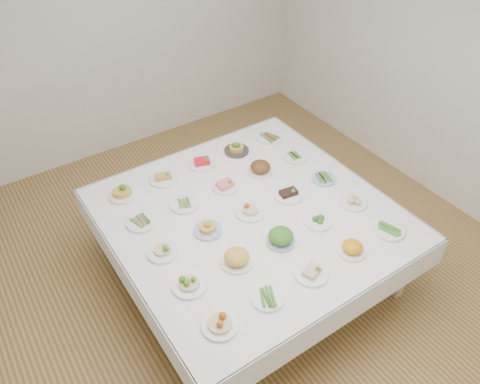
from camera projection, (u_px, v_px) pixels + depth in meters
room_envelope at (230, 93)px, 3.33m from camera, size 5.02×5.02×2.81m
display_table at (250, 219)px, 4.00m from camera, size 2.28×2.28×0.75m
dish_0 at (220, 321)px, 3.06m from camera, size 0.27×0.27×0.14m
dish_1 at (268, 297)px, 3.25m from camera, size 0.25×0.23×0.06m
dish_2 at (312, 271)px, 3.41m from camera, size 0.25×0.25×0.11m
dish_3 at (352, 248)px, 3.58m from camera, size 0.22×0.22×0.11m
dish_4 at (389, 229)px, 3.77m from camera, size 0.27×0.24×0.06m
dish_5 at (189, 281)px, 3.32m from camera, size 0.26×0.26×0.14m
dish_6 at (237, 256)px, 3.48m from camera, size 0.26×0.26×0.15m
dish_7 at (281, 236)px, 3.65m from camera, size 0.23×0.23×0.15m
dish_8 at (318, 220)px, 3.84m from camera, size 0.23×0.23×0.09m
dish_9 at (353, 200)px, 4.02m from camera, size 0.24×0.24×0.10m
dish_10 at (162, 248)px, 3.57m from camera, size 0.24×0.24×0.12m
dish_11 at (208, 227)px, 3.75m from camera, size 0.23×0.23×0.12m
dish_12 at (250, 207)px, 3.92m from camera, size 0.26×0.26×0.14m
dish_13 at (288, 193)px, 4.10m from camera, size 0.25×0.25×0.10m
dish_14 at (324, 178)px, 4.29m from camera, size 0.22×0.22×0.05m
dish_15 at (142, 221)px, 3.85m from camera, size 0.25×0.25×0.05m
dish_16 at (184, 204)px, 4.02m from camera, size 0.25×0.25×0.05m
dish_17 at (225, 185)px, 4.18m from camera, size 0.22×0.22×0.10m
dish_18 at (260, 167)px, 4.35m from camera, size 0.24×0.24×0.13m
dish_19 at (294, 156)px, 4.56m from camera, size 0.25×0.25×0.05m
dish_20 at (122, 190)px, 4.08m from camera, size 0.24×0.24×0.15m
dish_21 at (163, 176)px, 4.28m from camera, size 0.26×0.26×0.10m
dish_22 at (202, 161)px, 4.45m from camera, size 0.25×0.25×0.11m
dish_23 at (237, 147)px, 4.61m from camera, size 0.24×0.24×0.13m
dish_24 at (270, 137)px, 4.80m from camera, size 0.25×0.25×0.06m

